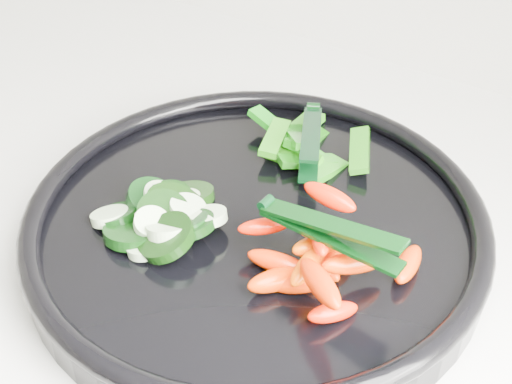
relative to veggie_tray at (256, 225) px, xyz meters
The scene contains 6 objects.
veggie_tray is the anchor object (origin of this frame).
cucumber_pile 0.08m from the veggie_tray, 147.08° to the right, with size 0.11×0.11×0.04m.
carrot_pile 0.08m from the veggie_tray, 19.12° to the right, with size 0.13×0.13×0.05m.
pepper_pile 0.11m from the veggie_tray, 98.79° to the left, with size 0.13×0.10×0.04m.
tong_carrot 0.10m from the veggie_tray, 19.88° to the right, with size 0.11×0.02×0.02m.
tong_pepper 0.10m from the veggie_tray, 93.62° to the left, with size 0.07×0.11×0.02m.
Camera 1 is at (0.06, 1.29, 1.33)m, focal length 50.00 mm.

